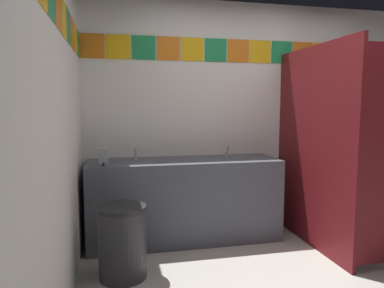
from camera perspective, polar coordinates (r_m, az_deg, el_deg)
wall_back at (r=4.18m, az=8.75°, el=4.40°), size 3.67×0.09×2.54m
wall_side at (r=2.32m, az=-21.51°, el=2.59°), size 0.09×3.14×2.54m
vanity_counter at (r=3.76m, az=-1.25°, el=-8.76°), size 1.96×0.60×0.84m
faucet_left at (r=3.69m, az=-9.01°, el=-1.74°), size 0.04×0.10×0.14m
faucet_right at (r=3.87m, az=5.60°, el=-1.32°), size 0.04×0.10×0.14m
soap_dispenser at (r=3.42m, az=-13.97°, el=-2.05°), size 0.09×0.09×0.16m
stall_divider at (r=3.60m, az=23.08°, el=-0.88°), size 0.92×1.39×1.98m
toilet at (r=4.36m, az=21.60°, el=-8.82°), size 0.39×0.49×0.74m
trash_bin at (r=3.05m, az=-11.06°, el=-15.08°), size 0.39×0.39×0.60m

